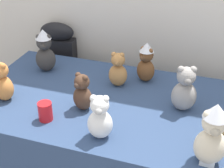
{
  "coord_description": "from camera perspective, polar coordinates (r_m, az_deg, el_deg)",
  "views": [
    {
      "loc": [
        0.54,
        -1.38,
        1.85
      ],
      "look_at": [
        0.0,
        0.25,
        0.84
      ],
      "focal_mm": 53.38,
      "sensor_mm": 36.0,
      "label": 1
    }
  ],
  "objects": [
    {
      "name": "party_cup_red",
      "position": [
        1.9,
        -11.36,
        -4.61
      ],
      "size": [
        0.08,
        0.08,
        0.11
      ],
      "primitive_type": "cylinder",
      "color": "red",
      "rests_on": "display_table"
    },
    {
      "name": "teddy_bear_snow",
      "position": [
        1.7,
        -2.08,
        -5.88
      ],
      "size": [
        0.15,
        0.14,
        0.26
      ],
      "rotation": [
        0.0,
        0.0,
        0.23
      ],
      "color": "white",
      "rests_on": "display_table"
    },
    {
      "name": "teddy_bear_ginger",
      "position": [
        2.11,
        -18.29,
        0.25
      ],
      "size": [
        0.16,
        0.14,
        0.26
      ],
      "rotation": [
        0.0,
        0.0,
        -0.23
      ],
      "color": "#D17F3D",
      "rests_on": "display_table"
    },
    {
      "name": "teddy_bear_charcoal",
      "position": [
        2.38,
        -11.44,
        5.57
      ],
      "size": [
        0.17,
        0.15,
        0.31
      ],
      "rotation": [
        0.0,
        0.0,
        0.28
      ],
      "color": "#383533",
      "rests_on": "display_table"
    },
    {
      "name": "teddy_bear_cream",
      "position": [
        1.6,
        16.77,
        -8.37
      ],
      "size": [
        0.17,
        0.15,
        0.33
      ],
      "rotation": [
        0.0,
        0.0,
        0.16
      ],
      "color": "beige",
      "rests_on": "display_table"
    },
    {
      "name": "teddy_bear_chestnut",
      "position": [
        2.22,
        5.84,
        3.66
      ],
      "size": [
        0.16,
        0.15,
        0.28
      ],
      "rotation": [
        0.0,
        0.0,
        -0.41
      ],
      "color": "brown",
      "rests_on": "display_table"
    },
    {
      "name": "instrument_case",
      "position": [
        2.9,
        -8.77,
        1.7
      ],
      "size": [
        0.29,
        0.15,
        0.94
      ],
      "rotation": [
        0.0,
        0.0,
        0.1
      ],
      "color": "black",
      "rests_on": "ground_plane"
    },
    {
      "name": "name_card_front_left",
      "position": [
        1.66,
        15.97,
        -12.85
      ],
      "size": [
        0.07,
        0.01,
        0.05
      ],
      "primitive_type": "cube",
      "rotation": [
        0.0,
        0.0,
        -0.06
      ],
      "color": "white",
      "rests_on": "display_table"
    },
    {
      "name": "teddy_bear_cocoa",
      "position": [
        1.93,
        -5.1,
        -1.54
      ],
      "size": [
        0.15,
        0.14,
        0.24
      ],
      "rotation": [
        0.0,
        0.0,
        -0.36
      ],
      "color": "#4C3323",
      "rests_on": "display_table"
    },
    {
      "name": "display_table",
      "position": [
        2.27,
        -0.0,
        -10.52
      ],
      "size": [
        1.74,
        0.97,
        0.72
      ],
      "primitive_type": "cube",
      "color": "navy",
      "rests_on": "ground_plane"
    },
    {
      "name": "teddy_bear_ash",
      "position": [
        1.95,
        12.32,
        -1.0
      ],
      "size": [
        0.17,
        0.16,
        0.28
      ],
      "rotation": [
        0.0,
        0.0,
        0.29
      ],
      "color": "gray",
      "rests_on": "display_table"
    },
    {
      "name": "teddy_bear_caramel",
      "position": [
        2.16,
        1.03,
        2.36
      ],
      "size": [
        0.13,
        0.12,
        0.24
      ],
      "rotation": [
        0.0,
        0.0,
        0.12
      ],
      "color": "#B27A42",
      "rests_on": "display_table"
    }
  ]
}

